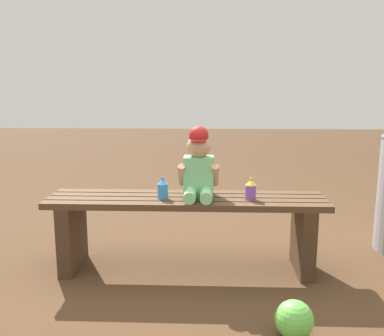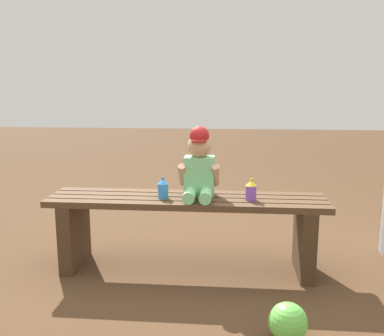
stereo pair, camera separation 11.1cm
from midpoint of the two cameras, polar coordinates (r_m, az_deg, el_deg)
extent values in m
plane|color=#4C331E|center=(2.61, -1.98, -13.20)|extent=(16.00, 16.00, 0.00)
cube|color=#513823|center=(2.34, -2.29, -5.15)|extent=(1.59, 0.07, 0.04)
cube|color=#513823|center=(2.43, -2.12, -4.56)|extent=(1.59, 0.07, 0.04)
cube|color=#513823|center=(2.51, -1.97, -4.01)|extent=(1.59, 0.07, 0.04)
cube|color=#513823|center=(2.60, -1.83, -3.50)|extent=(1.59, 0.07, 0.04)
cube|color=#452F1E|center=(2.67, -16.75, -8.49)|extent=(0.08, 0.34, 0.40)
cube|color=#452F1E|center=(2.58, 13.30, -9.03)|extent=(0.08, 0.34, 0.40)
cube|color=#7FCC8C|center=(2.47, -0.40, -1.11)|extent=(0.17, 0.12, 0.23)
sphere|color=tan|center=(2.44, -0.41, 2.86)|extent=(0.14, 0.14, 0.14)
cylinder|color=#B21E1E|center=(2.40, -0.45, 3.62)|extent=(0.09, 0.09, 0.01)
sphere|color=#B21E1E|center=(2.43, -0.41, 4.29)|extent=(0.11, 0.11, 0.11)
cylinder|color=#85D693|center=(2.38, -1.62, -3.62)|extent=(0.07, 0.16, 0.07)
cylinder|color=#85D693|center=(2.37, 0.55, -3.64)|extent=(0.07, 0.16, 0.07)
cylinder|color=tan|center=(2.44, -2.63, -0.91)|extent=(0.04, 0.12, 0.14)
cylinder|color=tan|center=(2.44, 1.77, -0.95)|extent=(0.04, 0.12, 0.14)
cylinder|color=#338CE5|center=(2.44, -5.20, -3.09)|extent=(0.06, 0.06, 0.09)
cone|color=#338CE5|center=(2.42, -5.22, -1.84)|extent=(0.06, 0.06, 0.03)
cylinder|color=#338CE5|center=(2.42, -5.23, -1.42)|extent=(0.01, 0.01, 0.02)
cylinder|color=#8C4CCC|center=(2.42, 6.48, -3.19)|extent=(0.06, 0.06, 0.09)
cone|color=yellow|center=(2.41, 6.50, -1.94)|extent=(0.06, 0.06, 0.03)
cylinder|color=yellow|center=(2.40, 6.51, -1.52)|extent=(0.01, 0.01, 0.02)
sphere|color=#66CC4C|center=(1.99, 11.75, -19.10)|extent=(0.17, 0.17, 0.17)
camera|label=1|loc=(0.06, -91.34, -0.26)|focal=40.24mm
camera|label=2|loc=(0.06, 88.66, 0.26)|focal=40.24mm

